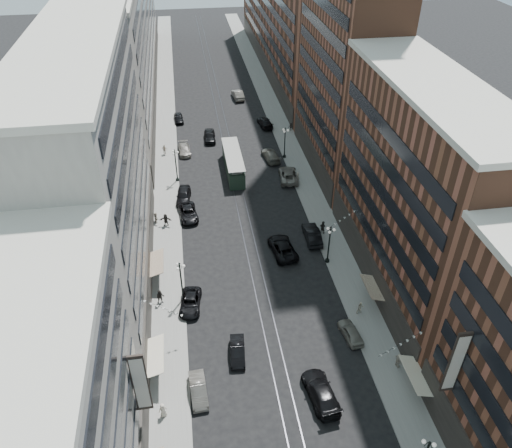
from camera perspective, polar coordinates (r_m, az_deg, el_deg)
ground at (r=85.73m, az=-2.84°, el=7.12°), size 220.00×220.00×0.00m
sidewalk_west at (r=94.34m, az=-10.27°, el=9.49°), size 4.00×180.00×0.15m
sidewalk_east at (r=95.99m, az=3.13°, el=10.51°), size 4.00×180.00×0.15m
rail_west at (r=94.51m, az=-3.95°, el=10.00°), size 0.12×180.00×0.02m
rail_east at (r=94.61m, az=-3.09°, el=10.07°), size 0.12×180.00×0.02m
building_west_mid at (r=55.93m, az=-17.71°, el=4.77°), size 8.00×36.00×28.00m
building_west_far at (r=114.69m, az=-14.27°, el=20.75°), size 8.00×90.00×26.00m
building_east_mid at (r=57.22m, az=17.74°, el=3.15°), size 8.00×30.00×24.00m
building_east_tower at (r=77.42m, az=10.46°, el=20.22°), size 8.00×26.00×42.00m
building_east_far at (r=125.57m, az=2.87°, el=22.52°), size 8.00×72.00×24.00m
lamppost_sw_far at (r=57.48m, az=-8.55°, el=-6.36°), size 1.03×1.14×5.52m
lamppost_sw_mid at (r=79.59m, az=-9.14°, el=6.78°), size 1.03×1.14×5.52m
lamppost_se_far at (r=62.63m, az=8.36°, el=-2.20°), size 1.03×1.14×5.52m
lamppost_se_mid at (r=85.54m, az=3.31°, el=9.38°), size 1.03×1.14×5.52m
streetcar at (r=82.11m, az=-2.61°, el=6.95°), size 2.64×11.94×3.30m
car_1 at (r=50.44m, az=-6.61°, el=-18.32°), size 1.79×4.43×1.43m
car_2 at (r=58.19m, az=-7.51°, el=-8.88°), size 2.93×5.20×1.37m
car_4 at (r=55.59m, az=10.77°, el=-12.05°), size 2.13×4.24×1.38m
car_5 at (r=53.03m, az=-2.13°, el=-14.31°), size 1.84×4.35×1.40m
car_6 at (r=50.21m, az=7.43°, el=-18.51°), size 3.06×6.13×1.71m
pedestrian_1 at (r=49.36m, az=-10.59°, el=-20.17°), size 0.89×0.64×1.64m
pedestrian_2 at (r=58.77m, az=-10.87°, el=-8.18°), size 0.94×0.53×1.92m
pedestrian_4 at (r=53.70m, az=15.96°, el=-14.76°), size 0.70×1.16×1.84m
car_7 at (r=72.03m, az=-7.76°, el=1.26°), size 3.00×5.55×1.48m
car_8 at (r=88.85m, az=-8.19°, el=8.41°), size 2.28×5.00×1.42m
car_9 at (r=100.94m, az=-8.84°, el=11.88°), size 1.96×4.33×1.44m
car_10 at (r=67.49m, az=6.44°, el=-1.18°), size 1.97×5.36×1.75m
car_11 at (r=80.33m, az=3.71°, el=5.61°), size 3.29×6.16×1.65m
car_12 at (r=97.84m, az=1.03°, el=11.53°), size 2.78×5.62×1.57m
car_13 at (r=92.77m, az=-5.32°, el=9.99°), size 2.21×5.11×1.72m
car_14 at (r=110.51m, az=-2.09°, el=14.56°), size 2.42×5.54×1.77m
pedestrian_5 at (r=70.57m, az=-10.28°, el=0.48°), size 1.77×0.85×1.84m
pedestrian_6 at (r=88.72m, az=-10.41°, el=8.37°), size 1.14×0.83×1.77m
pedestrian_7 at (r=68.73m, az=7.63°, el=-0.32°), size 0.94×0.99×1.82m
pedestrian_8 at (r=79.56m, az=4.75°, el=5.39°), size 0.75×0.67×1.71m
pedestrian_9 at (r=95.98m, az=3.99°, el=11.02°), size 1.03×0.56×1.51m
car_extra_0 at (r=86.04m, az=1.71°, el=7.88°), size 2.89×5.77×1.61m
car_extra_1 at (r=65.00m, az=3.05°, el=-2.70°), size 3.51×6.33×1.68m
car_extra_2 at (r=75.79m, az=-8.29°, el=3.27°), size 2.58×5.27×1.73m
pedestrian_extra_0 at (r=57.92m, az=11.86°, el=-9.36°), size 0.88×0.61×1.64m
pedestrian_extra_1 at (r=71.50m, az=-11.37°, el=0.73°), size 0.71×1.52×1.58m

